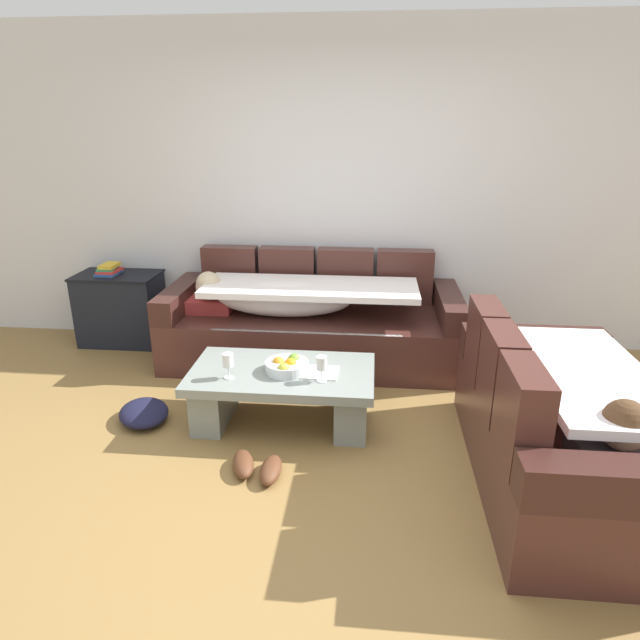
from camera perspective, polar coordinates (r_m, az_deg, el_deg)
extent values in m
plane|color=olive|center=(3.27, 0.08, -15.76)|extent=(14.00, 14.00, 0.00)
cube|color=silver|center=(4.84, 2.58, 13.25)|extent=(9.00, 0.10, 2.70)
cube|color=#46241F|center=(4.60, -0.86, -1.77)|extent=(2.40, 0.92, 0.42)
cube|color=#46241F|center=(4.95, -9.24, 4.92)|extent=(0.48, 0.16, 0.46)
cube|color=#46241F|center=(4.85, -3.39, 4.83)|extent=(0.48, 0.16, 0.46)
cube|color=#46241F|center=(4.80, 2.65, 4.68)|extent=(0.48, 0.16, 0.46)
cube|color=#46241F|center=(4.80, 8.74, 4.48)|extent=(0.48, 0.16, 0.46)
cube|color=#381D19|center=(4.74, -14.32, 2.24)|extent=(0.18, 0.92, 0.20)
cube|color=#381D19|center=(4.51, 13.26, 1.43)|extent=(0.18, 0.92, 0.20)
cube|color=#B23838|center=(4.66, -11.19, 1.61)|extent=(0.36, 0.28, 0.11)
sphere|color=beige|center=(4.58, -11.46, 3.35)|extent=(0.21, 0.21, 0.21)
sphere|color=#CCB793|center=(4.57, -11.48, 3.71)|extent=(0.20, 0.20, 0.20)
ellipsoid|color=white|center=(4.46, -3.74, 2.27)|extent=(1.10, 0.44, 0.28)
cube|color=white|center=(4.39, -0.99, 3.36)|extent=(1.70, 0.60, 0.05)
cube|color=white|center=(4.19, -1.53, -3.72)|extent=(1.44, 0.04, 0.38)
cube|color=#46241F|center=(3.40, 23.81, -11.96)|extent=(0.92, 1.71, 0.42)
cube|color=#46241F|center=(2.70, 20.18, -9.17)|extent=(0.16, 0.42, 0.46)
cube|color=#46241F|center=(3.09, 18.23, -5.16)|extent=(0.16, 0.42, 0.46)
cube|color=#46241F|center=(3.50, 16.74, -2.05)|extent=(0.16, 0.42, 0.46)
cube|color=#381D19|center=(2.64, 29.76, -14.74)|extent=(0.92, 0.18, 0.20)
cube|color=#381D19|center=(3.92, 21.18, -2.24)|extent=(0.92, 0.18, 0.20)
cube|color=#4C4C56|center=(2.87, 27.69, -12.53)|extent=(0.28, 0.36, 0.11)
sphere|color=tan|center=(2.81, 28.98, -9.70)|extent=(0.21, 0.21, 0.21)
sphere|color=#4C331E|center=(2.80, 29.08, -9.17)|extent=(0.20, 0.20, 0.20)
ellipsoid|color=white|center=(3.36, 24.84, -5.73)|extent=(0.44, 0.79, 0.28)
cube|color=white|center=(3.22, 26.10, -5.05)|extent=(0.60, 1.25, 0.05)
cube|color=gray|center=(3.62, -3.95, -5.62)|extent=(1.20, 0.68, 0.06)
cube|color=gray|center=(3.80, -10.80, -7.83)|extent=(0.20, 0.54, 0.32)
cube|color=gray|center=(3.67, 3.31, -8.61)|extent=(0.20, 0.54, 0.32)
cylinder|color=silver|center=(3.57, -3.46, -4.86)|extent=(0.28, 0.28, 0.07)
sphere|color=orange|center=(3.55, -3.09, -4.59)|extent=(0.08, 0.08, 0.08)
sphere|color=#68A334|center=(3.61, -2.71, -4.09)|extent=(0.08, 0.08, 0.08)
sphere|color=orange|center=(3.57, -4.32, -4.44)|extent=(0.08, 0.08, 0.08)
sphere|color=gold|center=(3.48, -3.76, -5.09)|extent=(0.08, 0.08, 0.08)
cylinder|color=silver|center=(3.54, -9.41, -5.90)|extent=(0.06, 0.06, 0.01)
cylinder|color=silver|center=(3.52, -9.45, -5.30)|extent=(0.01, 0.01, 0.07)
cylinder|color=silver|center=(3.49, -9.52, -4.11)|extent=(0.07, 0.07, 0.08)
cylinder|color=silver|center=(3.45, 0.16, -6.31)|extent=(0.06, 0.06, 0.01)
cylinder|color=silver|center=(3.44, 0.16, -5.70)|extent=(0.01, 0.01, 0.07)
cylinder|color=silver|center=(3.40, 0.17, -4.48)|extent=(0.07, 0.07, 0.08)
cube|color=white|center=(3.56, -0.41, -5.44)|extent=(0.29, 0.22, 0.01)
cube|color=black|center=(5.27, -19.91, 1.02)|extent=(0.70, 0.42, 0.62)
cube|color=black|center=(5.18, -20.32, 4.37)|extent=(0.72, 0.44, 0.02)
cube|color=#2D569E|center=(5.20, -21.05, 4.55)|extent=(0.17, 0.22, 0.02)
cube|color=red|center=(5.19, -20.97, 4.79)|extent=(0.17, 0.21, 0.02)
cube|color=#338C59|center=(5.21, -21.12, 5.06)|extent=(0.16, 0.23, 0.02)
cube|color=gold|center=(5.19, -20.98, 5.30)|extent=(0.13, 0.19, 0.03)
ellipsoid|color=#59331E|center=(3.31, -7.97, -14.55)|extent=(0.19, 0.29, 0.09)
ellipsoid|color=#59331E|center=(3.25, -5.12, -15.21)|extent=(0.12, 0.27, 0.09)
ellipsoid|color=#191933|center=(3.94, -17.78, -9.14)|extent=(0.47, 0.51, 0.12)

